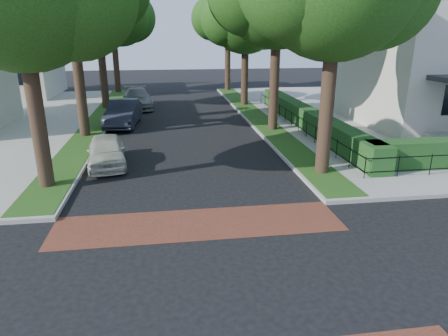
{
  "coord_description": "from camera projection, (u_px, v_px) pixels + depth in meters",
  "views": [
    {
      "loc": [
        -0.84,
        -8.11,
        5.69
      ],
      "look_at": [
        0.9,
        3.85,
        1.6
      ],
      "focal_mm": 32.0,
      "sensor_mm": 36.0,
      "label": 1
    }
  ],
  "objects": [
    {
      "name": "ground",
      "position": [
        210.0,
        284.0,
        9.54
      ],
      "size": [
        120.0,
        120.0,
        0.0
      ],
      "primitive_type": "plane",
      "color": "black",
      "rests_on": "ground"
    },
    {
      "name": "sidewalk_ne",
      "position": [
        440.0,
        112.0,
        29.97
      ],
      "size": [
        30.0,
        30.0,
        0.15
      ],
      "primitive_type": "cube",
      "color": "gray",
      "rests_on": "ground"
    },
    {
      "name": "crosswalk_far",
      "position": [
        199.0,
        224.0,
        12.54
      ],
      "size": [
        9.0,
        2.2,
        0.01
      ],
      "primitive_type": "cube",
      "color": "brown",
      "rests_on": "ground"
    },
    {
      "name": "grass_strip_ne",
      "position": [
        256.0,
        116.0,
        28.12
      ],
      "size": [
        1.6,
        29.8,
        0.02
      ],
      "primitive_type": "cube",
      "color": "#1B3F12",
      "rests_on": "sidewalk_ne"
    },
    {
      "name": "grass_strip_nw",
      "position": [
        98.0,
        120.0,
        26.66
      ],
      "size": [
        1.6,
        29.8,
        0.02
      ],
      "primitive_type": "cube",
      "color": "#1B3F12",
      "rests_on": "sidewalk_nw"
    },
    {
      "name": "tree_right_far",
      "position": [
        246.0,
        17.0,
        30.79
      ],
      "size": [
        7.25,
        6.23,
        9.74
      ],
      "color": "black",
      "rests_on": "sidewalk_ne"
    },
    {
      "name": "tree_right_back",
      "position": [
        228.0,
        16.0,
        39.12
      ],
      "size": [
        7.5,
        6.45,
        10.2
      ],
      "color": "black",
      "rests_on": "sidewalk_ne"
    },
    {
      "name": "tree_left_far",
      "position": [
        99.0,
        13.0,
        29.22
      ],
      "size": [
        7.0,
        6.02,
        9.86
      ],
      "color": "black",
      "rests_on": "sidewalk_nw"
    },
    {
      "name": "tree_left_back",
      "position": [
        113.0,
        14.0,
        37.58
      ],
      "size": [
        7.75,
        6.66,
        10.44
      ],
      "color": "black",
      "rests_on": "sidewalk_nw"
    },
    {
      "name": "hedge_main_road",
      "position": [
        308.0,
        118.0,
        24.4
      ],
      "size": [
        1.0,
        18.0,
        1.2
      ],
      "primitive_type": "cube",
      "color": "#18461B",
      "rests_on": "sidewalk_ne"
    },
    {
      "name": "fence_main_road",
      "position": [
        295.0,
        121.0,
        24.34
      ],
      "size": [
        0.06,
        18.0,
        0.9
      ],
      "primitive_type": null,
      "color": "black",
      "rests_on": "sidewalk_ne"
    },
    {
      "name": "parked_car_front",
      "position": [
        106.0,
        151.0,
        17.87
      ],
      "size": [
        2.13,
        4.18,
        1.36
      ],
      "primitive_type": "imported",
      "rotation": [
        0.0,
        0.0,
        0.14
      ],
      "color": "beige",
      "rests_on": "ground"
    },
    {
      "name": "parked_car_middle",
      "position": [
        123.0,
        113.0,
        25.57
      ],
      "size": [
        2.14,
        5.11,
        1.64
      ],
      "primitive_type": "imported",
      "rotation": [
        0.0,
        0.0,
        -0.08
      ],
      "color": "#222533",
      "rests_on": "ground"
    },
    {
      "name": "parked_car_rear",
      "position": [
        137.0,
        98.0,
        31.69
      ],
      "size": [
        2.76,
        5.5,
        1.53
      ],
      "primitive_type": "imported",
      "rotation": [
        0.0,
        0.0,
        0.12
      ],
      "color": "slate",
      "rests_on": "ground"
    }
  ]
}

